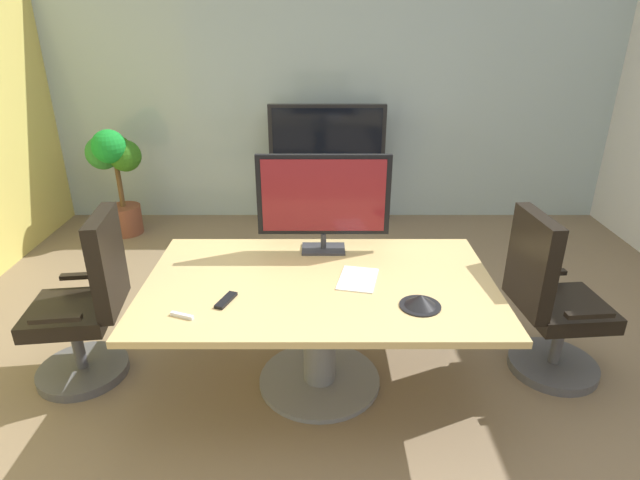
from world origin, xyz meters
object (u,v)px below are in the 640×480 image
office_chair_left (88,312)px  tv_monitor (324,198)px  conference_phone (421,301)px  conference_table (320,307)px  wall_display_unit (327,187)px  potted_plant (116,168)px  office_chair_right (550,310)px  remote_control (226,300)px

office_chair_left → tv_monitor: (1.46, 0.35, 0.62)m
office_chair_left → conference_phone: 2.02m
conference_table → tv_monitor: 0.69m
wall_display_unit → potted_plant: 2.17m
office_chair_right → conference_phone: (-0.90, -0.40, 0.30)m
office_chair_right → tv_monitor: size_ratio=1.30×
conference_phone → remote_control: (-1.04, 0.05, -0.02)m
office_chair_right → conference_phone: size_ratio=4.95×
potted_plant → remote_control: 3.07m
office_chair_right → conference_phone: office_chair_right is taller
office_chair_right → tv_monitor: bearing=72.0°
conference_table → office_chair_left: size_ratio=1.85×
wall_display_unit → remote_control: size_ratio=7.71×
conference_table → office_chair_right: (1.43, 0.11, -0.09)m
tv_monitor → potted_plant: size_ratio=0.75×
office_chair_right → remote_control: size_ratio=6.41×
remote_control → office_chair_left: bearing=-179.2°
wall_display_unit → conference_phone: 2.98m
office_chair_left → remote_control: 1.02m
wall_display_unit → potted_plant: bearing=-173.7°
conference_table → office_chair_left: (-1.43, 0.08, -0.09)m
office_chair_right → wall_display_unit: bearing=23.0°
office_chair_right → wall_display_unit: (-1.35, 2.53, -0.01)m
office_chair_left → tv_monitor: size_ratio=1.30×
office_chair_right → potted_plant: (-3.49, 2.30, 0.26)m
conference_table → office_chair_right: bearing=4.6°
office_chair_left → conference_table: bearing=79.7°
potted_plant → remote_control: bearing=-59.5°
office_chair_right → tv_monitor: 1.57m
office_chair_left → potted_plant: (-0.63, 2.33, 0.26)m
wall_display_unit → remote_control: wall_display_unit is taller
wall_display_unit → conference_phone: size_ratio=5.95×
conference_table → office_chair_right: office_chair_right is taller
office_chair_left → tv_monitor: 1.62m
office_chair_left → remote_control: size_ratio=6.41×
office_chair_right → remote_control: 1.98m
conference_table → potted_plant: bearing=130.5°
conference_phone → remote_control: 1.04m
conference_table → conference_phone: conference_phone is taller
office_chair_right → potted_plant: bearing=51.5°
office_chair_left → conference_phone: bearing=72.5°
office_chair_right → remote_control: (-1.93, -0.35, 0.27)m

